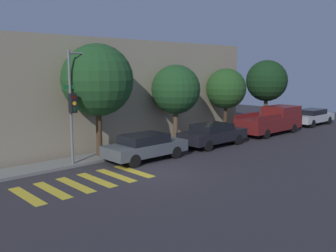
{
  "coord_description": "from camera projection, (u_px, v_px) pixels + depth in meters",
  "views": [
    {
      "loc": [
        -10.48,
        -12.38,
        4.6
      ],
      "look_at": [
        2.95,
        2.1,
        1.6
      ],
      "focal_mm": 40.0,
      "sensor_mm": 36.0,
      "label": 1
    }
  ],
  "objects": [
    {
      "name": "ground_plane",
      "position": [
        152.0,
        173.0,
        16.71
      ],
      "size": [
        60.0,
        60.0,
        0.0
      ],
      "primitive_type": "plane",
      "color": "#2D2B30"
    },
    {
      "name": "sidewalk",
      "position": [
        102.0,
        157.0,
        19.6
      ],
      "size": [
        26.0,
        1.61,
        0.14
      ],
      "primitive_type": "cube",
      "color": "slate",
      "rests_on": "ground"
    },
    {
      "name": "building_row",
      "position": [
        62.0,
        94.0,
        22.18
      ],
      "size": [
        26.0,
        6.0,
        6.32
      ],
      "primitive_type": "cube",
      "color": "gray",
      "rests_on": "ground"
    },
    {
      "name": "crosswalk",
      "position": [
        86.0,
        182.0,
        15.36
      ],
      "size": [
        5.39,
        2.6,
        0.0
      ],
      "color": "gold",
      "rests_on": "ground"
    },
    {
      "name": "traffic_light_pole",
      "position": [
        79.0,
        92.0,
        17.55
      ],
      "size": [
        2.22,
        0.56,
        5.48
      ],
      "color": "slate",
      "rests_on": "ground"
    },
    {
      "name": "sedan_near_corner",
      "position": [
        145.0,
        146.0,
        19.04
      ],
      "size": [
        4.39,
        1.82,
        1.34
      ],
      "color": "#4C5156",
      "rests_on": "ground"
    },
    {
      "name": "sedan_middle",
      "position": [
        213.0,
        134.0,
        22.58
      ],
      "size": [
        4.48,
        1.88,
        1.36
      ],
      "color": "black",
      "rests_on": "ground"
    },
    {
      "name": "pickup_truck",
      "position": [
        272.0,
        120.0,
        26.93
      ],
      "size": [
        5.73,
        2.06,
        1.91
      ],
      "color": "maroon",
      "rests_on": "ground"
    },
    {
      "name": "sedan_far_end",
      "position": [
        312.0,
        116.0,
        31.1
      ],
      "size": [
        4.69,
        1.76,
        1.33
      ],
      "color": "#B7BABF",
      "rests_on": "ground"
    },
    {
      "name": "tree_near_corner",
      "position": [
        98.0,
        80.0,
        18.96
      ],
      "size": [
        3.67,
        3.67,
        5.9
      ],
      "color": "#42301E",
      "rests_on": "ground"
    },
    {
      "name": "tree_midblock",
      "position": [
        176.0,
        90.0,
        22.78
      ],
      "size": [
        3.0,
        3.0,
        4.88
      ],
      "color": "brown",
      "rests_on": "ground"
    },
    {
      "name": "tree_far_end",
      "position": [
        226.0,
        89.0,
        26.08
      ],
      "size": [
        2.8,
        2.8,
        4.67
      ],
      "color": "#42301E",
      "rests_on": "ground"
    },
    {
      "name": "tree_behind_truck",
      "position": [
        267.0,
        81.0,
        29.42
      ],
      "size": [
        3.22,
        3.22,
        5.32
      ],
      "color": "brown",
      "rests_on": "ground"
    }
  ]
}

